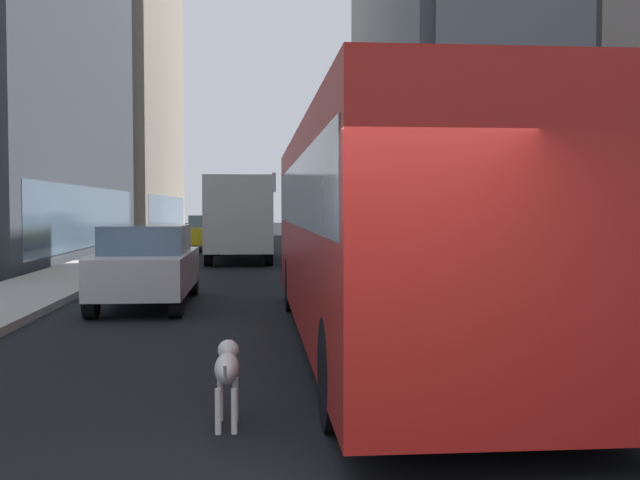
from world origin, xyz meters
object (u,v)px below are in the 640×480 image
car_white_van (148,265)px  box_truck (240,216)px  transit_bus (384,221)px  car_black_suv (247,225)px  car_red_coupe (311,226)px  dalmatian_dog (227,369)px  car_yellow_taxi (209,232)px

car_white_van → box_truck: bearing=82.9°
transit_bus → box_truck: 17.49m
car_black_suv → transit_bus: bearing=-86.5°
car_black_suv → car_red_coupe: bearing=-44.6°
box_truck → car_red_coupe: bearing=77.6°
box_truck → dalmatian_dog: 21.28m
box_truck → dalmatian_dog: bearing=-89.2°
transit_bus → car_white_van: (-4.00, 4.49, -0.96)m
dalmatian_dog → car_white_van: bearing=102.6°
car_yellow_taxi → car_red_coupe: 12.37m
car_white_van → car_black_suv: same height
car_white_van → transit_bus: bearing=-48.3°
car_red_coupe → dalmatian_dog: size_ratio=4.72×
transit_bus → car_white_van: bearing=131.7°
car_red_coupe → transit_bus: bearing=-92.6°
transit_bus → box_truck: same height
car_black_suv → car_red_coupe: size_ratio=0.91×
transit_bus → car_white_van: 6.09m
car_black_suv → car_red_coupe: (4.00, -3.95, 0.00)m
box_truck → dalmatian_dog: box_truck is taller
car_white_van → car_yellow_taxi: size_ratio=0.97×
car_black_suv → dalmatian_dog: bearing=-89.6°
transit_bus → car_red_coupe: size_ratio=2.54×
car_white_van → car_black_suv: size_ratio=1.06×
car_yellow_taxi → dalmatian_dog: 28.47m
transit_bus → car_white_van: transit_bus is taller
car_white_van → car_yellow_taxi: 20.00m
car_red_coupe → dalmatian_dog: bearing=-95.4°
car_white_van → car_black_suv: (1.60, 34.97, -0.00)m
dalmatian_dog → car_red_coupe: bearing=84.6°
car_yellow_taxi → dalmatian_dog: bearing=-86.2°
car_black_suv → car_white_van: bearing=-92.6°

